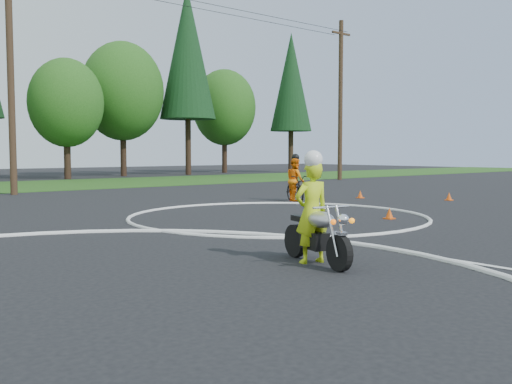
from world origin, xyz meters
TOP-DOWN VIEW (x-y plane):
  - course_markings at (2.17, 4.35)m, footprint 19.05×19.05m
  - primary_motorcycle at (4.07, 2.70)m, footprint 0.77×1.81m
  - rider_primary_grp at (4.08, 2.83)m, footprint 0.66×0.51m
  - rider_second_grp at (11.78, 11.26)m, footprint 1.31×1.87m
  - traffic_cones at (8.65, 4.28)m, footprint 19.38×12.77m
  - treeline at (14.78, 34.61)m, footprint 38.20×8.10m
  - utility_poles at (5.00, 21.00)m, footprint 41.60×1.12m

SIDE VIEW (x-z plane):
  - course_markings at x=2.17m, z-range -0.05..0.07m
  - traffic_cones at x=8.65m, z-range -0.01..0.29m
  - primary_motorcycle at x=4.07m, z-range -0.01..0.95m
  - rider_second_grp at x=11.78m, z-range -0.25..1.46m
  - rider_primary_grp at x=4.08m, z-range -0.03..1.76m
  - utility_poles at x=5.00m, z-range 0.20..10.20m
  - treeline at x=14.78m, z-range -0.64..13.88m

